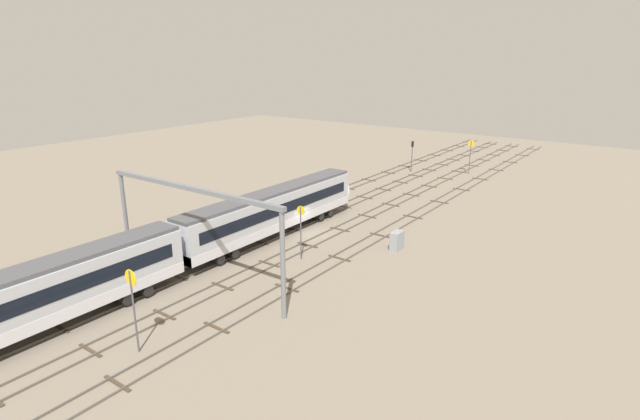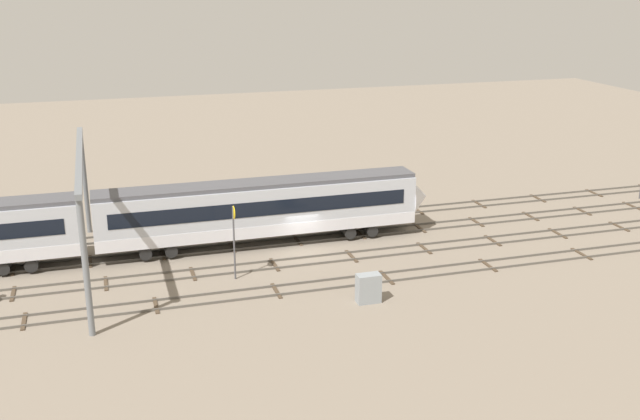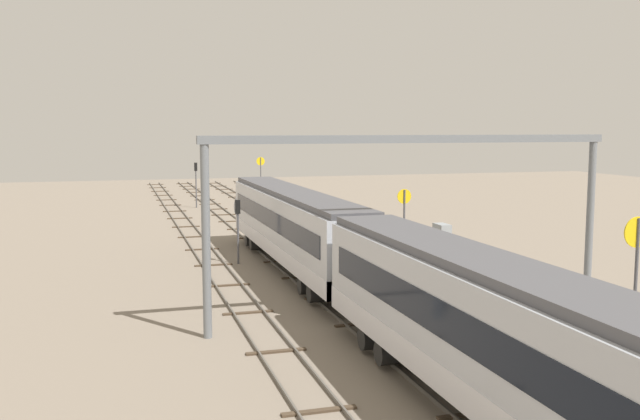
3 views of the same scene
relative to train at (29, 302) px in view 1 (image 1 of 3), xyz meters
name	(u,v)px [view 1 (image 1 of 3)]	position (x,y,z in m)	size (l,w,h in m)	color
ground_plane	(307,233)	(27.10, -2.22, -2.66)	(153.80, 153.80, 0.00)	gray
track_near_foreground	(361,246)	(27.10, -8.89, -2.59)	(137.80, 2.40, 0.16)	#59544C
track_second_near	(324,237)	(27.10, -4.45, -2.59)	(137.80, 2.40, 0.16)	#59544C
track_with_train	(291,228)	(27.10, 0.00, -2.59)	(137.80, 2.40, 0.16)	#59544C
track_second_far	(261,221)	(27.10, 4.45, -2.59)	(137.80, 2.40, 0.16)	#59544C
train	(29,302)	(0.00, 0.00, 0.00)	(75.20, 3.24, 4.80)	#B7BCC6
overhead_gantry	(192,211)	(11.81, -2.52, 3.73)	(0.40, 19.15, 8.40)	slate
speed_sign_near_foreground	(133,298)	(3.08, -7.01, 1.15)	(0.14, 1.09, 5.68)	#4C4C51
speed_sign_mid_trackside	(301,225)	(21.14, -6.05, 0.63)	(0.14, 0.87, 5.13)	#4C4C51
speed_sign_far_trackside	(471,152)	(64.05, -6.18, 0.83)	(0.14, 0.99, 5.29)	#4C4C51
signal_light_trackside_approach	(271,200)	(27.21, 2.84, 0.08)	(0.31, 0.32, 4.15)	#4C4C51
signal_light_trackside_departure	(412,152)	(60.01, 1.85, 0.55)	(0.31, 0.32, 4.94)	#4C4C51
relay_cabinet	(397,241)	(28.39, -12.14, -1.73)	(1.51, 0.82, 1.86)	gray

